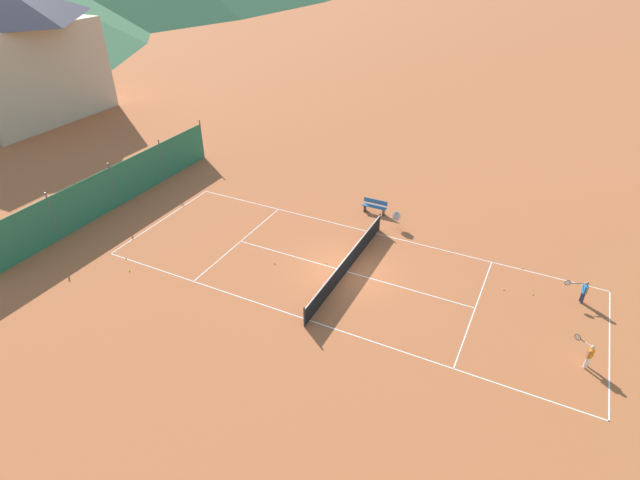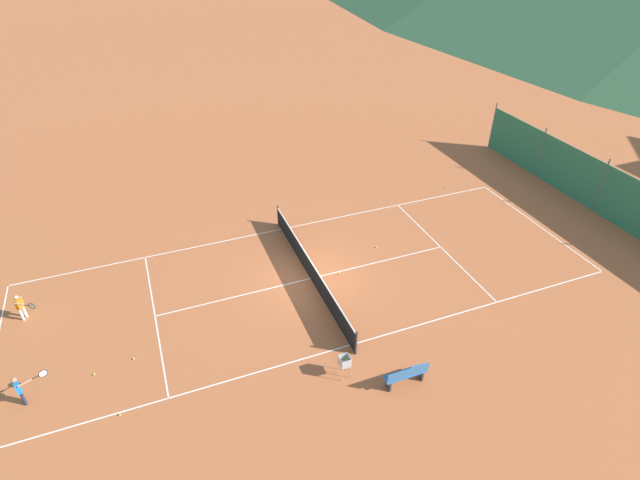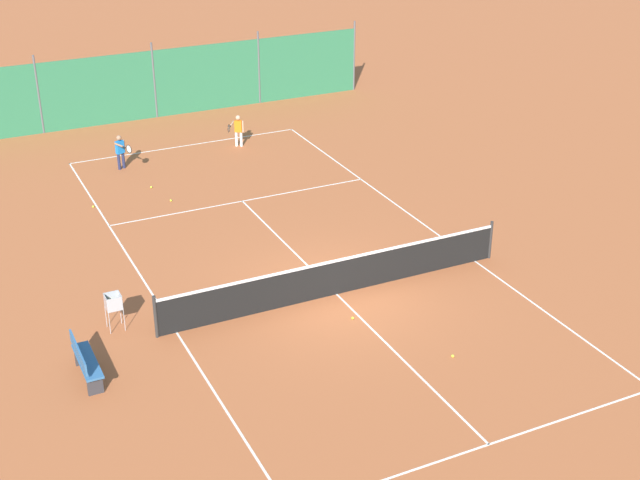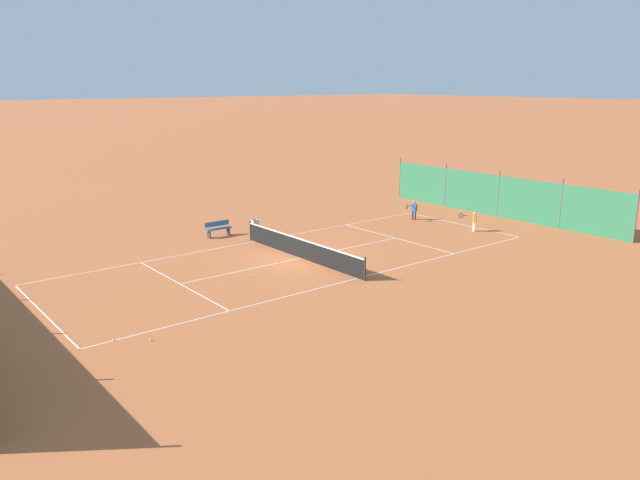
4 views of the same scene
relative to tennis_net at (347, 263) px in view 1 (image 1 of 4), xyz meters
The scene contains 16 objects.
ground_plane 0.50m from the tennis_net, ahead, with size 600.00×600.00×0.00m, color #B25B33.
court_line_markings 0.50m from the tennis_net, ahead, with size 8.25×23.85×0.01m.
tennis_net is the anchor object (origin of this frame).
windscreen_fence_far 15.52m from the tennis_net, 90.00° to the left, with size 17.28×0.08×2.90m.
player_far_service 11.12m from the tennis_net, 98.49° to the right, with size 0.80×0.79×1.13m.
player_near_service 10.94m from the tennis_net, 76.19° to the right, with size 0.37×1.02×1.16m.
tennis_ball_service_box 7.60m from the tennis_net, 74.94° to the right, with size 0.07×0.07×0.07m, color #CCE033.
tennis_ball_alley_right 11.56m from the tennis_net, 110.79° to the left, with size 0.07×0.07×0.07m, color #CCE033.
tennis_ball_alley_left 8.96m from the tennis_net, 61.90° to the right, with size 0.07×0.07×0.07m, color #CCE033.
tennis_ball_by_net_left 8.91m from the tennis_net, 75.60° to the right, with size 0.07×0.07×0.07m, color #CCE033.
tennis_ball_by_net_right 1.33m from the tennis_net, 80.98° to the left, with size 0.07×0.07×0.07m, color #CCE033.
tennis_ball_near_corner 3.78m from the tennis_net, 105.91° to the left, with size 0.07×0.07×0.07m, color #CCE033.
tennis_ball_far_corner 10.98m from the tennis_net, 116.33° to the left, with size 0.07×0.07×0.07m, color #CCE033.
ball_hopper 5.36m from the tennis_net, ahead, with size 0.36×0.36×0.89m.
courtside_bench 6.42m from the tennis_net, ahead, with size 0.36×1.50×0.84m.
alpine_chalet 37.05m from the tennis_net, 75.21° to the left, with size 13.00×10.00×11.20m.
Camera 1 is at (-18.86, -7.86, 14.76)m, focal length 28.00 mm.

